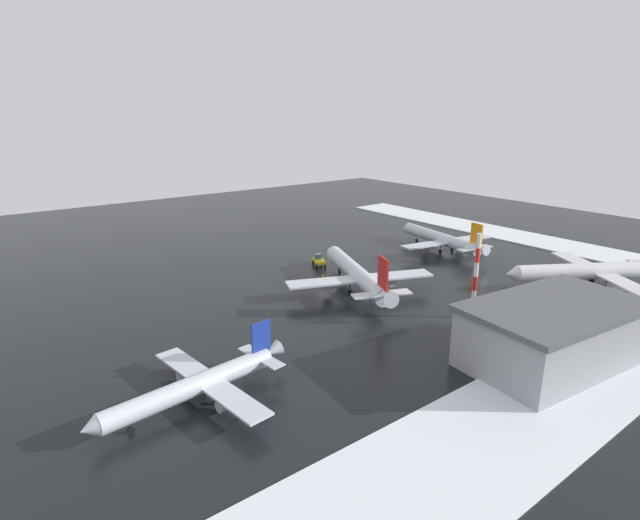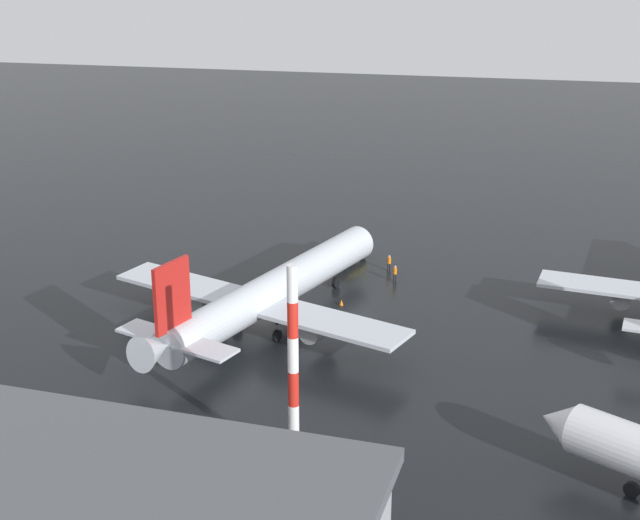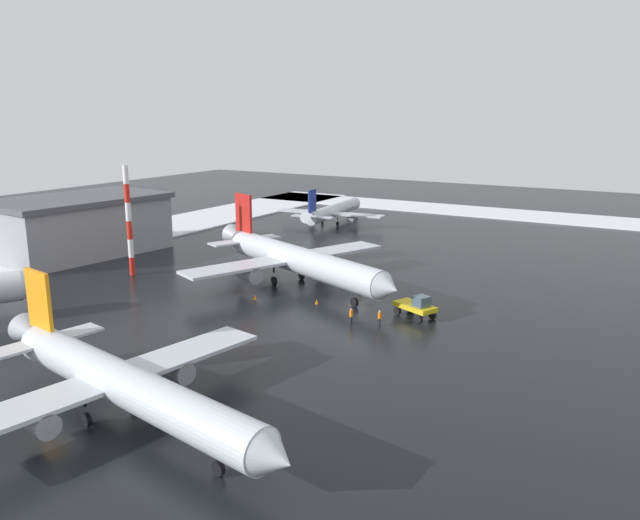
{
  "view_description": "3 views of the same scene",
  "coord_description": "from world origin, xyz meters",
  "px_view_note": "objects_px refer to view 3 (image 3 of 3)",
  "views": [
    {
      "loc": [
        -58.73,
        -74.95,
        33.41
      ],
      "look_at": [
        -1.42,
        -0.65,
        5.42
      ],
      "focal_mm": 28.0,
      "sensor_mm": 36.0,
      "label": 1
    },
    {
      "loc": [
        21.05,
        -83.62,
        36.16
      ],
      "look_at": [
        5.41,
        1.9,
        3.2
      ],
      "focal_mm": 55.0,
      "sensor_mm": 36.0,
      "label": 2
    },
    {
      "loc": [
        66.01,
        33.35,
        21.12
      ],
      "look_at": [
        3.65,
        -3.18,
        3.97
      ],
      "focal_mm": 35.0,
      "sensor_mm": 36.0,
      "label": 3
    }
  ],
  "objects_px": {
    "airplane_parked_starboard": "(333,211)",
    "antenna_mast": "(129,221)",
    "ground_crew_mid_apron": "(360,282)",
    "airplane_parked_portside": "(123,384)",
    "cargo_hangar": "(79,225)",
    "ground_crew_by_nose_gear": "(351,315)",
    "traffic_cone_mid_line": "(317,302)",
    "airplane_far_rear": "(297,259)",
    "ground_crew_beside_wing": "(380,317)",
    "pushback_tug": "(417,306)",
    "traffic_cone_near_nose": "(255,297)"
  },
  "relations": [
    {
      "from": "airplane_parked_starboard",
      "to": "antenna_mast",
      "type": "bearing_deg",
      "value": 169.3
    },
    {
      "from": "ground_crew_mid_apron",
      "to": "antenna_mast",
      "type": "distance_m",
      "value": 31.37
    },
    {
      "from": "airplane_parked_portside",
      "to": "cargo_hangar",
      "type": "xyz_separation_m",
      "value": [
        -34.53,
        -46.88,
        1.42
      ]
    },
    {
      "from": "ground_crew_by_nose_gear",
      "to": "traffic_cone_mid_line",
      "type": "bearing_deg",
      "value": 132.85
    },
    {
      "from": "airplane_far_rear",
      "to": "airplane_parked_starboard",
      "type": "xyz_separation_m",
      "value": [
        -41.07,
        -17.82,
        -0.84
      ]
    },
    {
      "from": "antenna_mast",
      "to": "airplane_far_rear",
      "type": "bearing_deg",
      "value": 107.0
    },
    {
      "from": "airplane_parked_starboard",
      "to": "cargo_hangar",
      "type": "relative_size",
      "value": 0.98
    },
    {
      "from": "ground_crew_by_nose_gear",
      "to": "ground_crew_beside_wing",
      "type": "xyz_separation_m",
      "value": [
        -0.9,
        2.77,
        0.0
      ]
    },
    {
      "from": "ground_crew_beside_wing",
      "to": "ground_crew_mid_apron",
      "type": "distance_m",
      "value": 13.52
    },
    {
      "from": "pushback_tug",
      "to": "airplane_far_rear",
      "type": "bearing_deg",
      "value": -169.83
    },
    {
      "from": "airplane_far_rear",
      "to": "cargo_hangar",
      "type": "bearing_deg",
      "value": -155.58
    },
    {
      "from": "ground_crew_by_nose_gear",
      "to": "cargo_hangar",
      "type": "distance_m",
      "value": 51.49
    },
    {
      "from": "ground_crew_by_nose_gear",
      "to": "ground_crew_beside_wing",
      "type": "height_order",
      "value": "same"
    },
    {
      "from": "antenna_mast",
      "to": "pushback_tug",
      "type": "bearing_deg",
      "value": 93.65
    },
    {
      "from": "pushback_tug",
      "to": "traffic_cone_near_nose",
      "type": "height_order",
      "value": "pushback_tug"
    },
    {
      "from": "traffic_cone_mid_line",
      "to": "cargo_hangar",
      "type": "bearing_deg",
      "value": -94.94
    },
    {
      "from": "cargo_hangar",
      "to": "airplane_far_rear",
      "type": "bearing_deg",
      "value": 98.61
    },
    {
      "from": "airplane_far_rear",
      "to": "traffic_cone_near_nose",
      "type": "height_order",
      "value": "airplane_far_rear"
    },
    {
      "from": "ground_crew_beside_wing",
      "to": "traffic_cone_near_nose",
      "type": "distance_m",
      "value": 16.54
    },
    {
      "from": "ground_crew_by_nose_gear",
      "to": "cargo_hangar",
      "type": "height_order",
      "value": "cargo_hangar"
    },
    {
      "from": "airplane_parked_starboard",
      "to": "traffic_cone_mid_line",
      "type": "height_order",
      "value": "airplane_parked_starboard"
    },
    {
      "from": "ground_crew_mid_apron",
      "to": "airplane_far_rear",
      "type": "bearing_deg",
      "value": 104.17
    },
    {
      "from": "airplane_parked_starboard",
      "to": "cargo_hangar",
      "type": "height_order",
      "value": "cargo_hangar"
    },
    {
      "from": "airplane_parked_portside",
      "to": "pushback_tug",
      "type": "height_order",
      "value": "airplane_parked_portside"
    },
    {
      "from": "pushback_tug",
      "to": "traffic_cone_near_nose",
      "type": "bearing_deg",
      "value": -146.51
    },
    {
      "from": "ground_crew_mid_apron",
      "to": "traffic_cone_near_nose",
      "type": "bearing_deg",
      "value": 135.27
    },
    {
      "from": "airplane_far_rear",
      "to": "traffic_cone_mid_line",
      "type": "relative_size",
      "value": 59.8
    },
    {
      "from": "ground_crew_beside_wing",
      "to": "traffic_cone_mid_line",
      "type": "xyz_separation_m",
      "value": [
        -3.36,
        -9.39,
        -0.7
      ]
    },
    {
      "from": "antenna_mast",
      "to": "cargo_hangar",
      "type": "xyz_separation_m",
      "value": [
        -5.13,
        -16.36,
        -2.85
      ]
    },
    {
      "from": "airplane_parked_starboard",
      "to": "ground_crew_by_nose_gear",
      "type": "xyz_separation_m",
      "value": [
        50.66,
        30.42,
        -1.57
      ]
    },
    {
      "from": "airplane_far_rear",
      "to": "airplane_parked_starboard",
      "type": "relative_size",
      "value": 1.27
    },
    {
      "from": "ground_crew_by_nose_gear",
      "to": "traffic_cone_near_nose",
      "type": "relative_size",
      "value": 3.11
    },
    {
      "from": "ground_crew_mid_apron",
      "to": "antenna_mast",
      "type": "bearing_deg",
      "value": 103.97
    },
    {
      "from": "airplane_far_rear",
      "to": "traffic_cone_near_nose",
      "type": "xyz_separation_m",
      "value": [
        7.43,
        -1.11,
        -3.1
      ]
    },
    {
      "from": "traffic_cone_mid_line",
      "to": "ground_crew_by_nose_gear",
      "type": "bearing_deg",
      "value": 57.21
    },
    {
      "from": "airplane_parked_starboard",
      "to": "airplane_parked_portside",
      "type": "bearing_deg",
      "value": -166.96
    },
    {
      "from": "antenna_mast",
      "to": "traffic_cone_mid_line",
      "type": "height_order",
      "value": "antenna_mast"
    },
    {
      "from": "airplane_parked_portside",
      "to": "cargo_hangar",
      "type": "distance_m",
      "value": 58.24
    },
    {
      "from": "pushback_tug",
      "to": "ground_crew_by_nose_gear",
      "type": "height_order",
      "value": "pushback_tug"
    },
    {
      "from": "ground_crew_beside_wing",
      "to": "antenna_mast",
      "type": "relative_size",
      "value": 0.12
    },
    {
      "from": "antenna_mast",
      "to": "ground_crew_beside_wing",
      "type": "bearing_deg",
      "value": 86.85
    },
    {
      "from": "airplane_parked_starboard",
      "to": "ground_crew_by_nose_gear",
      "type": "height_order",
      "value": "airplane_parked_starboard"
    },
    {
      "from": "ground_crew_by_nose_gear",
      "to": "antenna_mast",
      "type": "distance_m",
      "value": 35.08
    },
    {
      "from": "airplane_far_rear",
      "to": "ground_crew_by_nose_gear",
      "type": "height_order",
      "value": "airplane_far_rear"
    },
    {
      "from": "traffic_cone_near_nose",
      "to": "traffic_cone_mid_line",
      "type": "distance_m",
      "value": 7.4
    },
    {
      "from": "airplane_parked_starboard",
      "to": "pushback_tug",
      "type": "height_order",
      "value": "airplane_parked_starboard"
    },
    {
      "from": "airplane_parked_portside",
      "to": "pushback_tug",
      "type": "distance_m",
      "value": 33.14
    },
    {
      "from": "antenna_mast",
      "to": "traffic_cone_near_nose",
      "type": "height_order",
      "value": "antenna_mast"
    },
    {
      "from": "ground_crew_beside_wing",
      "to": "cargo_hangar",
      "type": "bearing_deg",
      "value": -23.67
    },
    {
      "from": "airplane_parked_portside",
      "to": "traffic_cone_mid_line",
      "type": "xyz_separation_m",
      "value": [
        -30.72,
        -2.76,
        -2.74
      ]
    }
  ]
}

